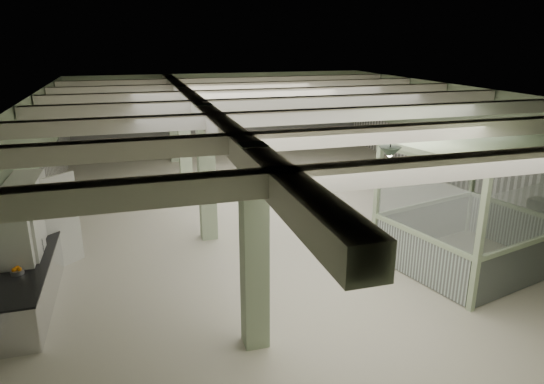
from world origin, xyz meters
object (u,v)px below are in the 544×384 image
object	(u,v)px
prep_counter	(36,267)
walkin_cooler	(28,233)
filing_cabinet	(539,225)
guard_booth	(478,185)

from	to	relation	value
prep_counter	walkin_cooler	bearing A→B (deg)	115.14
walkin_cooler	filing_cabinet	world-z (taller)	walkin_cooler
guard_booth	filing_cabinet	distance (m)	2.60
walkin_cooler	guard_booth	world-z (taller)	guard_booth
filing_cabinet	walkin_cooler	bearing A→B (deg)	156.76
walkin_cooler	prep_counter	bearing A→B (deg)	-64.86
prep_counter	filing_cabinet	size ratio (longest dim) A/B	4.00
guard_booth	filing_cabinet	bearing A→B (deg)	-7.40
prep_counter	walkin_cooler	distance (m)	0.74
walkin_cooler	filing_cabinet	bearing A→B (deg)	-7.84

